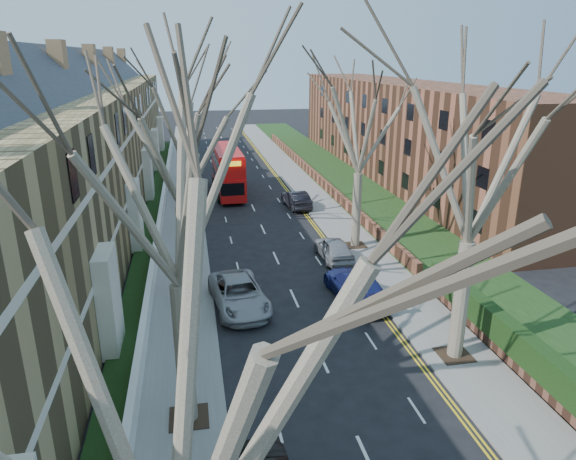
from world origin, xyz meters
TOP-DOWN VIEW (x-y plane):
  - pavement_left at (-6.00, 39.00)m, footprint 3.00×102.00m
  - pavement_right at (6.00, 39.00)m, footprint 3.00×102.00m
  - terrace_left at (-13.65, 31.00)m, footprint 9.70×78.00m
  - flats_right at (17.46, 43.00)m, footprint 13.97×54.00m
  - front_wall_left at (-7.65, 31.00)m, footprint 0.30×78.00m
  - grass_verge_right at (10.50, 39.00)m, footprint 6.00×102.00m
  - tree_left_near at (-5.70, -4.00)m, footprint 9.80×9.80m
  - tree_left_mid at (-5.70, 6.00)m, footprint 10.50×10.50m
  - tree_left_far at (-5.70, 16.00)m, footprint 10.15×10.15m
  - tree_left_dist at (-5.70, 28.00)m, footprint 10.50×10.50m
  - tree_right_mid at (5.70, 8.00)m, footprint 10.50×10.50m
  - tree_right_far at (5.70, 22.00)m, footprint 10.15×10.15m
  - double_decker_bus at (-1.71, 38.34)m, footprint 2.75×10.07m
  - car_left_far at (-3.04, 14.48)m, footprint 3.16×5.78m
  - car_right_near at (3.22, 14.27)m, footprint 2.55×5.65m
  - car_right_mid at (3.62, 20.11)m, footprint 1.87×4.41m
  - car_right_far at (3.70, 32.35)m, footprint 1.99×4.63m

SIDE VIEW (x-z plane):
  - pavement_left at x=-6.00m, z-range 0.00..0.12m
  - pavement_right at x=6.00m, z-range 0.00..0.12m
  - grass_verge_right at x=10.50m, z-range 0.12..0.18m
  - front_wall_left at x=-7.65m, z-range 0.12..1.12m
  - car_right_far at x=3.70m, z-range 0.00..1.48m
  - car_right_mid at x=3.62m, z-range 0.00..1.49m
  - car_left_far at x=-3.04m, z-range 0.00..1.54m
  - car_right_near at x=3.22m, z-range 0.00..1.61m
  - double_decker_bus at x=-1.71m, z-range -0.04..4.18m
  - flats_right at x=17.46m, z-range -0.02..9.98m
  - terrace_left at x=-13.65m, z-range -1.27..12.33m
  - tree_left_near at x=-5.70m, z-range 2.06..15.79m
  - tree_left_far at x=-5.70m, z-range 2.13..16.35m
  - tree_right_far at x=5.70m, z-range 2.13..16.35m
  - tree_left_mid at x=-5.70m, z-range 2.20..16.91m
  - tree_right_mid at x=5.70m, z-range 2.20..16.91m
  - tree_left_dist at x=-5.70m, z-range 2.20..16.91m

